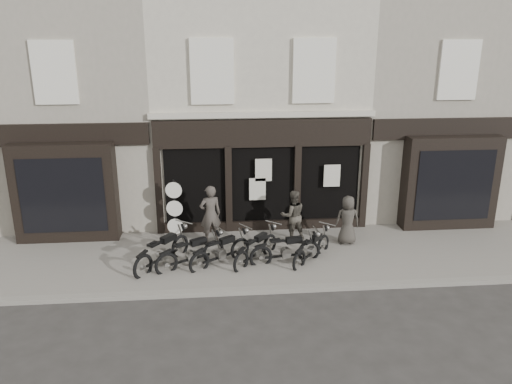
{
  "coord_description": "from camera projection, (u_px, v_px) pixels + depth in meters",
  "views": [
    {
      "loc": [
        -1.63,
        -12.93,
        6.52
      ],
      "look_at": [
        -0.35,
        1.6,
        1.88
      ],
      "focal_mm": 35.0,
      "sensor_mm": 36.0,
      "label": 1
    }
  ],
  "objects": [
    {
      "name": "man_left",
      "position": [
        210.0,
        214.0,
        15.78
      ],
      "size": [
        0.78,
        0.61,
        1.89
      ],
      "primitive_type": "imported",
      "rotation": [
        0.0,
        0.0,
        3.39
      ],
      "color": "#3F3934",
      "rests_on": "pavement"
    },
    {
      "name": "pavement",
      "position": [
        269.0,
        255.0,
        15.22
      ],
      "size": [
        30.0,
        4.2,
        0.12
      ],
      "primitive_type": "cube",
      "color": "slate",
      "rests_on": "ground_plane"
    },
    {
      "name": "motorcycle_4",
      "position": [
        286.0,
        252.0,
        14.61
      ],
      "size": [
        2.16,
        0.7,
        1.04
      ],
      "rotation": [
        0.0,
        0.0,
        0.17
      ],
      "color": "black",
      "rests_on": "ground"
    },
    {
      "name": "motorcycle_2",
      "position": [
        221.0,
        253.0,
        14.53
      ],
      "size": [
        1.88,
        1.48,
        1.04
      ],
      "rotation": [
        0.0,
        0.0,
        0.62
      ],
      "color": "black",
      "rests_on": "ground"
    },
    {
      "name": "motorcycle_1",
      "position": [
        191.0,
        255.0,
        14.37
      ],
      "size": [
        2.02,
        1.36,
        1.07
      ],
      "rotation": [
        0.0,
        0.0,
        0.52
      ],
      "color": "black",
      "rests_on": "ground"
    },
    {
      "name": "ground_plane",
      "position": [
        273.0,
        270.0,
        14.39
      ],
      "size": [
        90.0,
        90.0,
        0.0
      ],
      "primitive_type": "plane",
      "color": "#2D2B28",
      "rests_on": "ground"
    },
    {
      "name": "motorcycle_0",
      "position": [
        163.0,
        254.0,
        14.43
      ],
      "size": [
        1.61,
        2.02,
        1.12
      ],
      "rotation": [
        0.0,
        0.0,
        0.94
      ],
      "color": "black",
      "rests_on": "ground"
    },
    {
      "name": "motorcycle_3",
      "position": [
        256.0,
        251.0,
        14.71
      ],
      "size": [
        1.57,
        1.79,
        1.03
      ],
      "rotation": [
        0.0,
        0.0,
        0.87
      ],
      "color": "black",
      "rests_on": "ground"
    },
    {
      "name": "kerb",
      "position": [
        279.0,
        290.0,
        13.18
      ],
      "size": [
        30.0,
        0.25,
        0.13
      ],
      "primitive_type": "cube",
      "color": "gray",
      "rests_on": "ground_plane"
    },
    {
      "name": "man_right",
      "position": [
        347.0,
        220.0,
        15.74
      ],
      "size": [
        0.77,
        0.51,
        1.57
      ],
      "primitive_type": "imported",
      "rotation": [
        0.0,
        0.0,
        3.14
      ],
      "color": "#36332D",
      "rests_on": "pavement"
    },
    {
      "name": "neighbour_left",
      "position": [
        83.0,
        105.0,
        18.23
      ],
      "size": [
        5.6,
        6.73,
        8.34
      ],
      "color": "gray",
      "rests_on": "ground"
    },
    {
      "name": "central_building",
      "position": [
        255.0,
        102.0,
        18.8
      ],
      "size": [
        7.3,
        6.22,
        8.34
      ],
      "color": "beige",
      "rests_on": "ground"
    },
    {
      "name": "motorcycle_5",
      "position": [
        312.0,
        250.0,
        14.78
      ],
      "size": [
        1.53,
        1.68,
        0.98
      ],
      "rotation": [
        0.0,
        0.0,
        0.85
      ],
      "color": "black",
      "rests_on": "ground"
    },
    {
      "name": "man_centre",
      "position": [
        293.0,
        215.0,
        16.01
      ],
      "size": [
        0.88,
        0.73,
        1.67
      ],
      "primitive_type": "imported",
      "rotation": [
        0.0,
        0.0,
        3.26
      ],
      "color": "#413C34",
      "rests_on": "pavement"
    },
    {
      "name": "advert_sign_post",
      "position": [
        175.0,
        213.0,
        15.91
      ],
      "size": [
        0.53,
        0.34,
        2.16
      ],
      "rotation": [
        0.0,
        0.0,
        -0.12
      ],
      "color": "black",
      "rests_on": "ground"
    },
    {
      "name": "neighbour_right",
      "position": [
        419.0,
        101.0,
        19.29
      ],
      "size": [
        5.6,
        6.73,
        8.34
      ],
      "color": "gray",
      "rests_on": "ground"
    }
  ]
}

